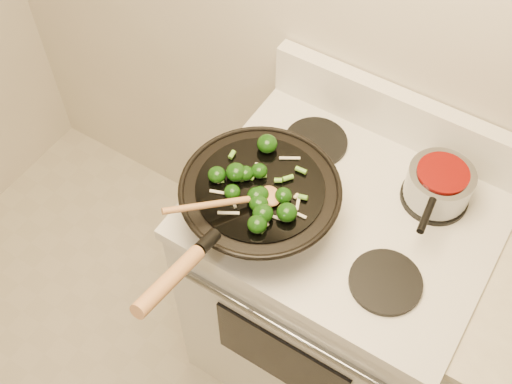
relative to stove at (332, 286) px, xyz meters
The scene contains 5 objects.
stove is the anchor object (origin of this frame).
wok 0.58m from the stove, 138.69° to the right, with size 0.40×0.67×0.27m.
stirfry 0.65m from the stove, 135.27° to the right, with size 0.27×0.27×0.05m.
wooden_spoon 0.68m from the stove, 129.85° to the right, with size 0.21×0.25×0.07m.
saucepan 0.56m from the stove, 38.86° to the left, with size 0.17×0.28×0.10m.
Camera 1 is at (0.10, 0.23, 2.32)m, focal length 45.00 mm.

